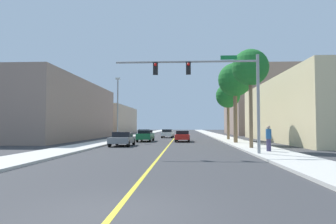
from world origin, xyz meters
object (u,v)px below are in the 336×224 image
Objects in this scene: pedestrian at (269,138)px; car_white at (168,133)px; car_gray at (122,139)px; car_red at (183,136)px; car_green at (146,135)px; palm_mid at (235,80)px; palm_near at (250,68)px; street_lamp at (118,106)px; palm_far at (228,96)px; car_silver at (144,134)px; traffic_signal_mast at (214,81)px.

car_white is at bearing -141.64° from pedestrian.
car_gray reaches higher than car_red.
palm_mid is at bearing -21.17° from car_green.
palm_near is at bearing -68.02° from car_white.
car_green reaches higher than car_white.
palm_mid is (13.74, -3.17, 2.49)m from street_lamp.
pedestrian is at bearing -89.64° from palm_far.
palm_mid is 1.93× the size of car_silver.
palm_mid reaches higher than car_white.
palm_far is at bearing 88.55° from palm_near.
palm_mid is 9.43m from car_red.
car_silver is at bearing 134.56° from palm_mid.
car_silver is at bearing 128.70° from car_red.
palm_far reaches higher than car_gray.
car_green is at bearing -124.02° from pedestrian.
palm_mid reaches higher than car_green.
car_white is (-8.28, 23.41, -6.05)m from palm_near.
car_white is at bearing -131.86° from car_silver.
street_lamp is at bearing 167.01° from palm_mid.
street_lamp is 1.71× the size of car_red.
palm_far is 17.53m from car_gray.
street_lamp is 0.94× the size of palm_near.
car_silver is at bearing 120.73° from palm_near.
car_gray is (-11.95, -11.71, -5.26)m from palm_far.
palm_near is 13.55m from car_gray.
car_green is (-10.76, -3.55, -5.21)m from palm_far.
pedestrian reaches higher than car_green.
pedestrian is at bearing -44.73° from street_lamp.
palm_mid is 1.95× the size of car_green.
palm_far is 8.83m from car_red.
street_lamp is 17.64m from palm_near.
car_gray is at bearing -123.98° from car_red.
car_silver is at bearing -131.88° from pedestrian.
car_white is (-8.32, 15.73, -6.21)m from palm_mid.
palm_near reaches higher than street_lamp.
street_lamp is (-10.21, 15.80, -0.53)m from traffic_signal_mast.
traffic_signal_mast reaches higher than car_gray.
palm_near is at bearing 54.74° from traffic_signal_mast.
traffic_signal_mast is 1.11× the size of palm_mid.
palm_mid is 18.84m from car_white.
pedestrian is at bearing -69.25° from car_white.
palm_near is at bearing -62.42° from car_red.
street_lamp reaches higher than car_gray.
palm_mid is at bearing 89.74° from palm_near.
car_gray is 2.18× the size of pedestrian.
car_silver is at bearing -89.70° from car_gray.
street_lamp is 1.93× the size of car_white.
palm_mid reaches higher than street_lamp.
car_green is (1.18, 8.16, 0.05)m from car_gray.
car_silver is 1.00× the size of car_red.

